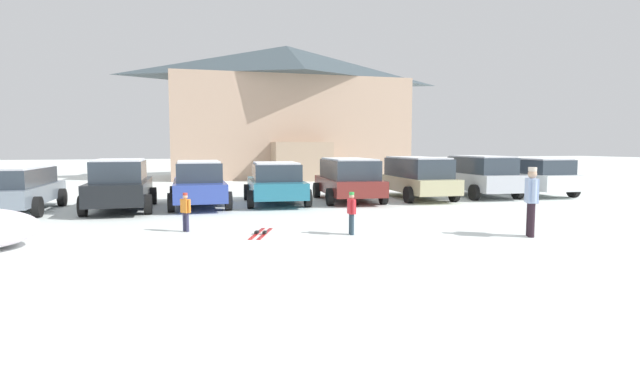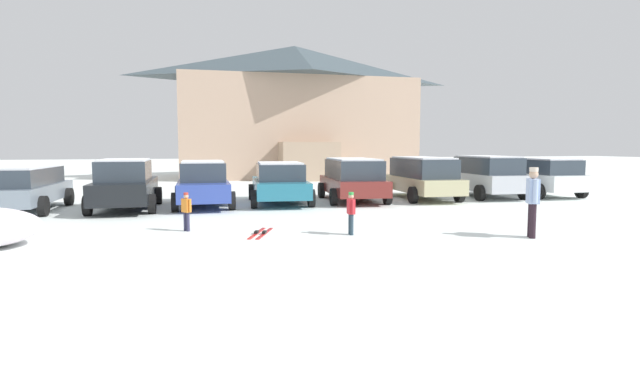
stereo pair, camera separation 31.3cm
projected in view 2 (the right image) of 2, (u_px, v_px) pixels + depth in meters
name	position (u px, v px, depth m)	size (l,w,h in m)	color
ground	(468.00, 279.00, 8.13)	(160.00, 160.00, 0.00)	white
ski_lodge	(295.00, 111.00, 35.03)	(16.49, 9.52, 9.10)	tan
parked_grey_wagon	(23.00, 187.00, 16.49)	(2.38, 4.81, 1.50)	gray
parked_black_sedan	(125.00, 184.00, 16.96)	(2.21, 4.57, 1.73)	black
parked_blue_hatchback	(203.00, 183.00, 17.92)	(2.17, 4.65, 1.64)	#30469E
parked_teal_hatchback	(280.00, 182.00, 18.75)	(2.56, 4.63, 1.56)	#246D86
parked_maroon_van	(353.00, 178.00, 19.57)	(2.60, 4.68, 1.68)	maroon
parked_beige_suv	(422.00, 177.00, 20.35)	(2.33, 4.77, 1.72)	tan
parked_silver_wagon	(487.00, 175.00, 21.04)	(2.38, 4.21, 1.75)	#B6BAC4
parked_white_suv	(541.00, 175.00, 21.72)	(2.38, 4.36, 1.64)	white
skier_child_in_red_jacket	(351.00, 211.00, 12.17)	(0.16, 0.39, 1.05)	#2A3D4B
skier_child_in_orange_jacket	(186.00, 209.00, 12.69)	(0.26, 0.31, 0.99)	#323250
skier_adult_in_blue_parka	(533.00, 198.00, 11.75)	(0.39, 0.57, 1.67)	black
pair_of_skis	(261.00, 233.00, 12.34)	(0.85, 1.58, 0.08)	red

